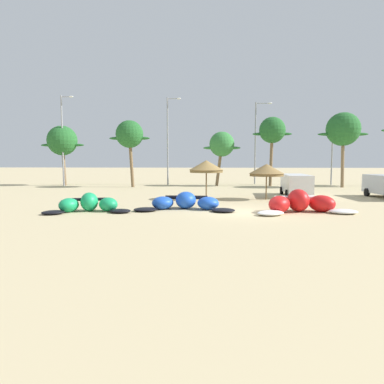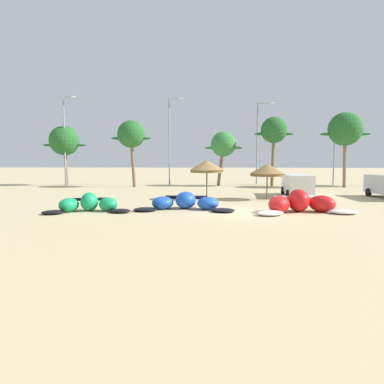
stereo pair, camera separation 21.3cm
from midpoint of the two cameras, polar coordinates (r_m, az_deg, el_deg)
name	(u,v)px [view 2 (the right image)]	position (r m, az deg, el deg)	size (l,w,h in m)	color
ground_plane	(243,212)	(20.81, 8.61, -3.29)	(260.00, 260.00, 0.00)	#C6B284
kite_far_left	(89,204)	(21.72, -16.16, -1.94)	(5.14, 2.94, 1.12)	black
kite_left	(185,203)	(21.80, -0.83, -1.75)	(6.41, 2.88, 1.07)	black
kite_left_of_center	(301,204)	(21.50, 17.49, -1.83)	(6.11, 3.43, 1.33)	white
beach_umbrella_near_van	(207,166)	(27.33, 2.66, 4.18)	(2.70, 2.70, 3.05)	brown
beach_umbrella_middle	(267,170)	(27.74, 12.34, 3.51)	(2.71, 2.71, 2.77)	brown
parked_car_second	(297,183)	(31.20, 16.83, 1.35)	(2.39, 5.38, 1.84)	white
palm_leftmost	(64,141)	(45.87, -19.91, 7.78)	(5.40, 3.60, 7.25)	#7F6647
palm_left	(131,135)	(40.87, -9.71, 9.12)	(4.66, 3.11, 7.57)	brown
palm_left_of_gap	(223,145)	(42.40, 5.26, 7.65)	(4.47, 2.98, 6.47)	brown
palm_center_left	(274,131)	(43.02, 13.31, 9.64)	(4.63, 3.09, 8.16)	brown
palm_center_right	(345,130)	(43.14, 23.76, 9.26)	(5.58, 3.72, 8.38)	#7F6647
lamppost_west	(65,137)	(44.84, -19.77, 8.44)	(1.57, 0.24, 10.65)	gray
lamppost_west_center	(170,137)	(44.05, -3.42, 8.89)	(1.77, 0.24, 10.75)	gray
lamppost_east_center	(258,139)	(45.78, 10.87, 8.48)	(2.14, 0.24, 10.37)	gray
lamppost_east	(335,147)	(47.24, 22.36, 6.81)	(1.40, 0.24, 8.48)	gray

